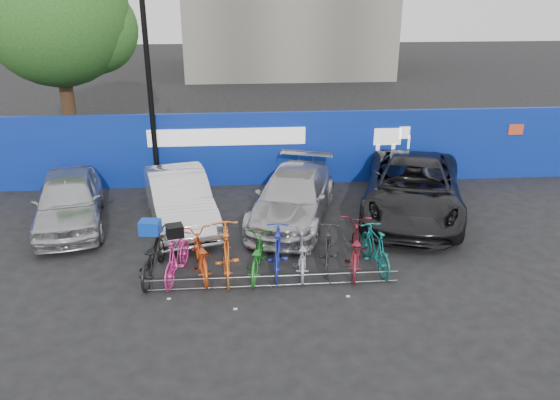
{
  "coord_description": "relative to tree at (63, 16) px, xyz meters",
  "views": [
    {
      "loc": [
        -0.63,
        -10.97,
        6.25
      ],
      "look_at": [
        0.39,
        2.0,
        1.01
      ],
      "focal_mm": 35.0,
      "sensor_mm": 36.0,
      "label": 1
    }
  ],
  "objects": [
    {
      "name": "car_0",
      "position": [
        1.5,
        -6.92,
        -4.34
      ],
      "size": [
        2.57,
        4.54,
        1.46
      ],
      "primitive_type": "imported",
      "rotation": [
        0.0,
        0.0,
        0.21
      ],
      "color": "#ABACB0",
      "rests_on": "ground"
    },
    {
      "name": "car_1",
      "position": [
        4.47,
        -7.01,
        -4.35
      ],
      "size": [
        2.53,
        4.62,
        1.45
      ],
      "primitive_type": "imported",
      "rotation": [
        0.0,
        0.0,
        0.24
      ],
      "color": "silver",
      "rests_on": "ground"
    },
    {
      "name": "bike_7",
      "position": [
        8.15,
        -9.84,
        -4.57
      ],
      "size": [
        0.82,
        1.72,
        1.0
      ],
      "primitive_type": "imported",
      "rotation": [
        0.0,
        0.0,
        2.92
      ],
      "color": "#232326",
      "rests_on": "ground"
    },
    {
      "name": "bike_2",
      "position": [
        5.2,
        -9.93,
        -4.58
      ],
      "size": [
        0.99,
        1.94,
        0.97
      ],
      "primitive_type": "imported",
      "rotation": [
        0.0,
        0.0,
        3.34
      ],
      "color": "#CC4514",
      "rests_on": "ground"
    },
    {
      "name": "cargo_crate",
      "position": [
        4.14,
        -9.94,
        -3.85
      ],
      "size": [
        0.48,
        0.39,
        0.31
      ],
      "primitive_type": "cube",
      "rotation": [
        0.0,
        0.0,
        -0.14
      ],
      "color": "#0B3AB0",
      "rests_on": "bike_0"
    },
    {
      "name": "bike_4",
      "position": [
        6.46,
        -10.04,
        -4.61
      ],
      "size": [
        0.86,
        1.82,
        0.92
      ],
      "primitive_type": "imported",
      "rotation": [
        0.0,
        0.0,
        3.0
      ],
      "color": "#217F24",
      "rests_on": "ground"
    },
    {
      "name": "bike_6",
      "position": [
        7.51,
        -9.94,
        -4.6
      ],
      "size": [
        0.79,
        1.83,
        0.94
      ],
      "primitive_type": "imported",
      "rotation": [
        0.0,
        0.0,
        3.04
      ],
      "color": "#A4A8AC",
      "rests_on": "ground"
    },
    {
      "name": "bike_8",
      "position": [
        8.75,
        -9.94,
        -4.53
      ],
      "size": [
        1.15,
        2.16,
        1.08
      ],
      "primitive_type": "imported",
      "rotation": [
        0.0,
        0.0,
        2.92
      ],
      "color": "maroon",
      "rests_on": "ground"
    },
    {
      "name": "car_2",
      "position": [
        7.6,
        -7.03,
        -4.38
      ],
      "size": [
        3.2,
        5.08,
        1.37
      ],
      "primitive_type": "imported",
      "rotation": [
        0.0,
        0.0,
        -0.29
      ],
      "color": "#B0AEB3",
      "rests_on": "ground"
    },
    {
      "name": "bike_0",
      "position": [
        4.14,
        -9.94,
        -4.54
      ],
      "size": [
        0.93,
        2.09,
        1.06
      ],
      "primitive_type": "imported",
      "rotation": [
        0.0,
        0.0,
        3.03
      ],
      "color": "black",
      "rests_on": "ground"
    },
    {
      "name": "bike_5",
      "position": [
        6.96,
        -9.95,
        -4.52
      ],
      "size": [
        0.71,
        1.87,
        1.1
      ],
      "primitive_type": "imported",
      "rotation": [
        0.0,
        0.0,
        3.03
      ],
      "color": "#1E2EAD",
      "rests_on": "ground"
    },
    {
      "name": "hoarding",
      "position": [
        6.78,
        -4.06,
        -3.86
      ],
      "size": [
        22.0,
        0.18,
        2.4
      ],
      "color": "navy",
      "rests_on": "ground"
    },
    {
      "name": "bike_9",
      "position": [
        9.22,
        -9.98,
        -4.55
      ],
      "size": [
        0.73,
        1.77,
        1.04
      ],
      "primitive_type": "imported",
      "rotation": [
        0.0,
        0.0,
        3.29
      ],
      "color": "#0F6C68",
      "rests_on": "ground"
    },
    {
      "name": "lamppost",
      "position": [
        3.57,
        -4.66,
        -1.8
      ],
      "size": [
        0.25,
        0.5,
        6.11
      ],
      "color": "black",
      "rests_on": "ground"
    },
    {
      "name": "car_3",
      "position": [
        11.04,
        -6.88,
        -4.27
      ],
      "size": [
        4.25,
        6.25,
        1.59
      ],
      "primitive_type": "imported",
      "rotation": [
        0.0,
        0.0,
        -0.31
      ],
      "color": "black",
      "rests_on": "ground"
    },
    {
      "name": "tree",
      "position": [
        0.0,
        0.0,
        0.0
      ],
      "size": [
        5.4,
        5.2,
        7.8
      ],
      "color": "#382314",
      "rests_on": "ground"
    },
    {
      "name": "ground",
      "position": [
        6.77,
        -10.06,
        -5.07
      ],
      "size": [
        100.0,
        100.0,
        0.0
      ],
      "primitive_type": "plane",
      "color": "black",
      "rests_on": "ground"
    },
    {
      "name": "cargo_topcase",
      "position": [
        4.69,
        -10.07,
        -3.89
      ],
      "size": [
        0.43,
        0.4,
        0.27
      ],
      "primitive_type": "cube",
      "rotation": [
        0.0,
        0.0,
        0.26
      ],
      "color": "black",
      "rests_on": "bike_1"
    },
    {
      "name": "bike_rack",
      "position": [
        6.77,
        -10.66,
        -4.91
      ],
      "size": [
        5.6,
        0.03,
        0.3
      ],
      "color": "#595B60",
      "rests_on": "ground"
    },
    {
      "name": "bike_1",
      "position": [
        4.69,
        -10.07,
        -4.55
      ],
      "size": [
        0.84,
        1.8,
        1.04
      ],
      "primitive_type": "imported",
      "rotation": [
        0.0,
        0.0,
        2.93
      ],
      "color": "#DE3290",
      "rests_on": "ground"
    },
    {
      "name": "bike_3",
      "position": [
        5.8,
        -10.04,
        -4.46
      ],
      "size": [
        0.65,
        2.04,
        1.21
      ],
      "primitive_type": "imported",
      "rotation": [
        0.0,
        0.0,
        3.18
      ],
      "color": "orange",
      "rests_on": "ground"
    }
  ]
}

